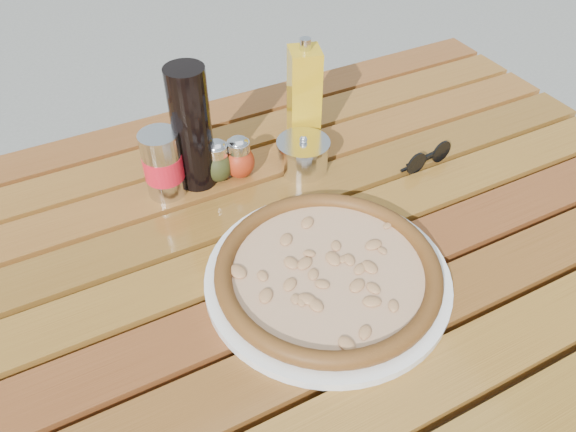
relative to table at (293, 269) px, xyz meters
name	(u,v)px	position (x,y,z in m)	size (l,w,h in m)	color
table	(293,269)	(0.00, 0.00, 0.00)	(1.40, 0.90, 0.75)	#3D1F0D
plate	(327,278)	(0.00, -0.10, 0.08)	(0.36, 0.36, 0.01)	white
pizza	(328,271)	(0.00, -0.10, 0.10)	(0.39, 0.39, 0.03)	beige
pepper_shaker	(239,158)	(-0.01, 0.19, 0.11)	(0.06, 0.06, 0.08)	#B93315
oregano_shaker	(217,161)	(-0.05, 0.19, 0.11)	(0.06, 0.06, 0.08)	#383C18
dark_bottle	(192,129)	(-0.08, 0.21, 0.19)	(0.07, 0.07, 0.22)	black
soda_can	(163,165)	(-0.14, 0.20, 0.13)	(0.08, 0.08, 0.12)	silver
olive_oil_cruet	(304,97)	(0.14, 0.23, 0.17)	(0.07, 0.07, 0.21)	gold
parmesan_tin	(303,155)	(0.10, 0.15, 0.11)	(0.12, 0.12, 0.07)	white
sunglasses	(428,158)	(0.31, 0.06, 0.09)	(0.11, 0.04, 0.04)	black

